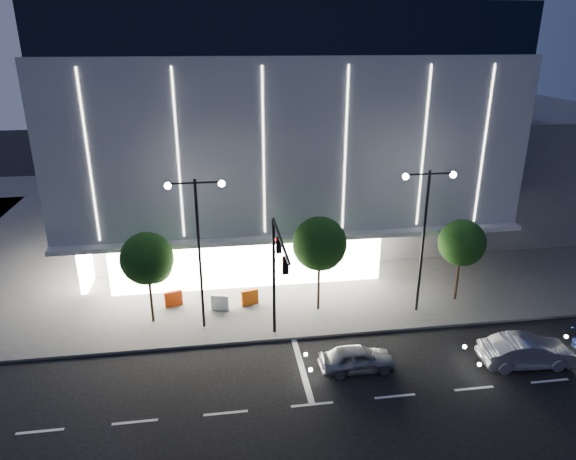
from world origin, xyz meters
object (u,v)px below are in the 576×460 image
(tree_right, at_px, (462,245))
(car_lead, at_px, (357,358))
(barrier_b, at_px, (220,302))
(barrier_a, at_px, (173,299))
(traffic_mast, at_px, (277,264))
(street_lamp_east, at_px, (425,222))
(barrier_c, at_px, (250,297))
(street_lamp_west, at_px, (198,233))
(tree_mid, at_px, (320,246))
(car_second, at_px, (526,351))
(tree_left, at_px, (148,261))

(tree_right, xyz_separation_m, car_lead, (-8.27, -6.21, -3.22))
(barrier_b, bearing_deg, barrier_a, 178.35)
(traffic_mast, relative_size, street_lamp_east, 0.79)
(car_lead, height_order, barrier_c, car_lead)
(street_lamp_east, xyz_separation_m, barrier_b, (-12.02, 1.78, -5.31))
(street_lamp_west, bearing_deg, tree_mid, 8.26)
(car_second, bearing_deg, street_lamp_west, 73.39)
(street_lamp_west, xyz_separation_m, tree_right, (16.03, 1.02, -2.07))
(street_lamp_west, bearing_deg, traffic_mast, -33.65)
(tree_mid, relative_size, barrier_a, 5.59)
(tree_mid, relative_size, car_lead, 1.58)
(street_lamp_west, distance_m, tree_left, 3.69)
(tree_left, xyz_separation_m, tree_right, (19.00, -0.00, -0.15))
(tree_mid, relative_size, tree_right, 1.12)
(barrier_c, bearing_deg, tree_left, 176.34)
(traffic_mast, bearing_deg, street_lamp_east, 16.48)
(car_second, bearing_deg, street_lamp_east, 33.78)
(tree_left, bearing_deg, car_second, -19.88)
(tree_left, bearing_deg, street_lamp_west, -18.94)
(barrier_c, bearing_deg, tree_right, -20.24)
(traffic_mast, xyz_separation_m, barrier_b, (-3.02, 4.44, -4.38))
(tree_right, relative_size, barrier_a, 5.01)
(street_lamp_west, bearing_deg, tree_right, 3.64)
(tree_right, height_order, car_lead, tree_right)
(street_lamp_west, height_order, street_lamp_east, same)
(car_second, bearing_deg, tree_left, 73.56)
(barrier_a, bearing_deg, traffic_mast, -58.15)
(traffic_mast, bearing_deg, tree_mid, 50.58)
(street_lamp_east, bearing_deg, traffic_mast, -163.52)
(tree_left, bearing_deg, barrier_c, 11.46)
(tree_mid, bearing_deg, barrier_b, 172.85)
(street_lamp_west, bearing_deg, car_second, -20.04)
(street_lamp_east, xyz_separation_m, barrier_a, (-14.90, 2.70, -5.31))
(car_lead, distance_m, barrier_b, 9.72)
(tree_left, height_order, tree_mid, tree_mid)
(tree_right, bearing_deg, car_second, -85.90)
(tree_mid, height_order, barrier_b, tree_mid)
(barrier_a, bearing_deg, tree_mid, -26.53)
(street_lamp_west, distance_m, car_lead, 10.73)
(tree_right, bearing_deg, street_lamp_east, -161.37)
(car_lead, height_order, barrier_b, car_lead)
(street_lamp_east, distance_m, tree_mid, 6.27)
(traffic_mast, xyz_separation_m, car_lead, (3.76, -2.53, -4.37))
(traffic_mast, distance_m, car_lead, 6.29)
(car_second, height_order, barrier_c, car_second)
(street_lamp_west, distance_m, car_second, 18.34)
(street_lamp_east, relative_size, car_lead, 2.32)
(traffic_mast, xyz_separation_m, car_second, (12.53, -3.37, -4.24))
(barrier_a, xyz_separation_m, barrier_b, (2.88, -0.92, 0.00))
(street_lamp_east, distance_m, tree_left, 16.12)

